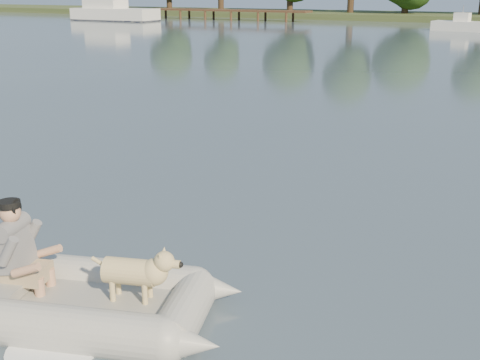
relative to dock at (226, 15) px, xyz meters
The scene contains 7 objects.
water 58.14m from the dock, 63.43° to the right, with size 160.00×160.00×0.00m, color slate.
dock is the anchor object (origin of this frame).
dinghy 58.36m from the dock, 63.54° to the right, with size 4.44×3.34×1.28m, color #A2A29D, non-canonical shape.
man 58.20m from the dock, 64.15° to the right, with size 0.66×0.57×0.99m, color slate, non-canonical shape.
dog 58.43m from the dock, 62.96° to the right, with size 0.85×0.30×0.57m, color tan, non-canonical shape.
cabin_cruiser 11.26m from the dock, 143.47° to the right, with size 9.26×3.31×2.86m, color white, non-canonical shape.
motorboat 24.88m from the dock, 15.21° to the right, with size 4.76×1.83×2.01m, color white, non-canonical shape.
Camera 1 is at (3.99, -4.40, 3.23)m, focal length 45.00 mm.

